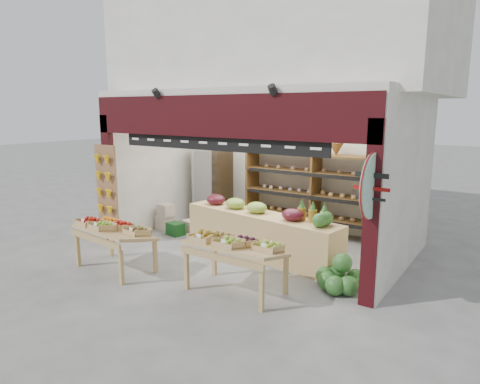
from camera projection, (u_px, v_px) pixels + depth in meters
name	position (u px, v px, depth m)	size (l,w,h in m)	color
ground	(247.00, 250.00, 8.51)	(60.00, 60.00, 0.00)	slate
shop_structure	(289.00, 54.00, 9.07)	(6.36, 5.12, 5.40)	white
banana_board	(106.00, 190.00, 8.84)	(0.60, 0.15, 1.80)	brown
gift_sign	(372.00, 186.00, 5.73)	(0.04, 0.93, 0.92)	silver
back_shelving	(316.00, 180.00, 9.48)	(3.39, 0.56, 2.06)	brown
refrigerator	(213.00, 184.00, 10.61)	(0.73, 0.73, 1.88)	#B2B6B9
cardboard_stack	(172.00, 222.00, 9.82)	(1.00, 0.72, 0.61)	silver
mid_counter	(260.00, 233.00, 8.13)	(3.37, 1.11, 1.05)	tan
display_table_left	(112.00, 229.00, 7.46)	(1.50, 0.93, 0.93)	tan
display_table_right	(233.00, 245.00, 6.51)	(1.48, 0.83, 0.96)	tan
watermelon_pile	(338.00, 278.00, 6.63)	(0.75, 0.75, 0.58)	#1E4A18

